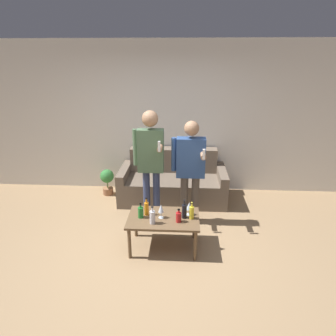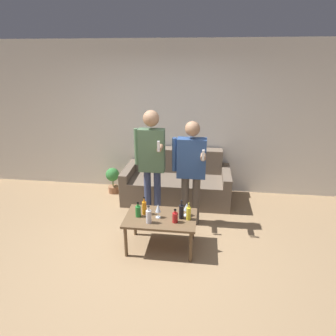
% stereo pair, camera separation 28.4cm
% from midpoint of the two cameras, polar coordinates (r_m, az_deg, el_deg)
% --- Properties ---
extents(ground_plane, '(16.00, 16.00, 0.00)m').
position_cam_midpoint_polar(ground_plane, '(3.91, -5.42, -17.73)').
color(ground_plane, '#997A56').
extents(wall_back, '(8.00, 0.06, 2.70)m').
position_cam_midpoint_polar(wall_back, '(5.48, -2.33, 9.32)').
color(wall_back, silver).
rests_on(wall_back, ground_plane).
extents(couch, '(1.84, 0.89, 0.86)m').
position_cam_midpoint_polar(couch, '(5.35, -0.59, -2.71)').
color(couch, '#6B5B4C').
rests_on(couch, ground_plane).
extents(coffee_table, '(0.92, 0.60, 0.46)m').
position_cam_midpoint_polar(coffee_table, '(3.95, -2.95, -10.05)').
color(coffee_table, brown).
rests_on(coffee_table, ground_plane).
extents(bottle_orange, '(0.06, 0.06, 0.25)m').
position_cam_midpoint_polar(bottle_orange, '(3.86, 1.00, -8.19)').
color(bottle_orange, black).
rests_on(bottle_orange, coffee_table).
extents(bottle_green, '(0.06, 0.06, 0.23)m').
position_cam_midpoint_polar(bottle_green, '(3.85, 2.40, -8.45)').
color(bottle_green, yellow).
rests_on(bottle_green, coffee_table).
extents(bottle_dark, '(0.07, 0.07, 0.20)m').
position_cam_midpoint_polar(bottle_dark, '(3.91, -7.33, -8.35)').
color(bottle_dark, '#23752D').
rests_on(bottle_dark, coffee_table).
extents(bottle_yellow, '(0.06, 0.06, 0.24)m').
position_cam_midpoint_polar(bottle_yellow, '(3.96, -6.18, -7.66)').
color(bottle_yellow, orange).
rests_on(bottle_yellow, coffee_table).
extents(bottle_red, '(0.07, 0.07, 0.23)m').
position_cam_midpoint_polar(bottle_red, '(3.76, -5.18, -9.28)').
color(bottle_red, silver).
rests_on(bottle_red, coffee_table).
extents(bottle_clear, '(0.07, 0.07, 0.18)m').
position_cam_midpoint_polar(bottle_clear, '(3.79, -0.13, -9.33)').
color(bottle_clear, '#B21E1E').
rests_on(bottle_clear, coffee_table).
extents(wine_glass_near, '(0.08, 0.08, 0.18)m').
position_cam_midpoint_polar(wine_glass_near, '(3.92, 1.98, -7.33)').
color(wine_glass_near, silver).
rests_on(wine_glass_near, coffee_table).
extents(wine_glass_far, '(0.07, 0.07, 0.19)m').
position_cam_midpoint_polar(wine_glass_far, '(3.85, -3.47, -7.77)').
color(wine_glass_far, silver).
rests_on(wine_glass_far, coffee_table).
extents(person_standing_left, '(0.44, 0.43, 1.72)m').
position_cam_midpoint_polar(person_standing_left, '(4.32, -5.24, 1.96)').
color(person_standing_left, navy).
rests_on(person_standing_left, ground_plane).
extents(person_standing_right, '(0.49, 0.41, 1.59)m').
position_cam_midpoint_polar(person_standing_right, '(4.31, 2.38, 0.42)').
color(person_standing_right, brown).
rests_on(person_standing_right, ground_plane).
extents(potted_plant, '(0.25, 0.25, 0.49)m').
position_cam_midpoint_polar(potted_plant, '(5.62, -12.93, -2.16)').
color(potted_plant, '#936042').
rests_on(potted_plant, ground_plane).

